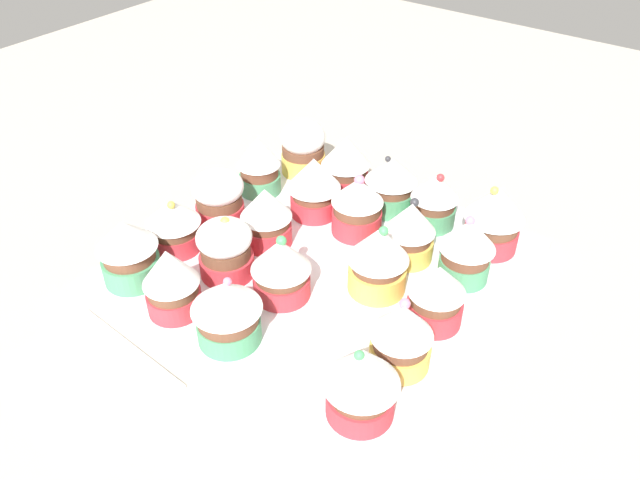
{
  "coord_description": "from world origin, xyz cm",
  "views": [
    {
      "loc": [
        43.27,
        32.24,
        45.35
      ],
      "look_at": [
        0.0,
        0.0,
        4.2
      ],
      "focal_mm": 35.66,
      "sensor_mm": 36.0,
      "label": 1
    }
  ],
  "objects_px": {
    "cupcake_4": "(128,250)",
    "cupcake_5": "(346,163)",
    "cupcake_1": "(259,164)",
    "cupcake_10": "(391,183)",
    "cupcake_17": "(494,217)",
    "cupcake_15": "(410,231)",
    "baking_tray": "(320,266)",
    "cupcake_2": "(219,197)",
    "cupcake_19": "(436,295)",
    "cupcake_21": "(361,380)",
    "cupcake_9": "(171,281)",
    "cupcake_0": "(303,147)",
    "cupcake_14": "(434,199)",
    "cupcake_13": "(225,309)",
    "napkin": "(87,376)",
    "cupcake_6": "(314,185)",
    "cupcake_16": "(377,260)",
    "cupcake_8": "(225,248)",
    "cupcake_18": "(467,248)",
    "cupcake_7": "(266,216)",
    "cupcake_20": "(401,335)",
    "cupcake_12": "(283,268)",
    "cupcake_11": "(356,205)",
    "cupcake_3": "(173,224)"
  },
  "relations": [
    {
      "from": "cupcake_4",
      "to": "cupcake_5",
      "type": "distance_m",
      "value": 0.29
    },
    {
      "from": "cupcake_1",
      "to": "cupcake_4",
      "type": "xyz_separation_m",
      "value": [
        0.21,
        0.01,
        -0.0
      ]
    },
    {
      "from": "cupcake_5",
      "to": "cupcake_10",
      "type": "relative_size",
      "value": 1.04
    },
    {
      "from": "cupcake_17",
      "to": "cupcake_15",
      "type": "bearing_deg",
      "value": -41.94
    },
    {
      "from": "baking_tray",
      "to": "cupcake_2",
      "type": "relative_size",
      "value": 5.72
    },
    {
      "from": "cupcake_19",
      "to": "cupcake_21",
      "type": "bearing_deg",
      "value": 1.41
    },
    {
      "from": "cupcake_9",
      "to": "cupcake_19",
      "type": "bearing_deg",
      "value": 123.02
    },
    {
      "from": "cupcake_0",
      "to": "cupcake_14",
      "type": "xyz_separation_m",
      "value": [
        0.0,
        0.2,
        -0.0
      ]
    },
    {
      "from": "cupcake_4",
      "to": "cupcake_15",
      "type": "xyz_separation_m",
      "value": [
        -0.2,
        0.21,
        -0.0
      ]
    },
    {
      "from": "baking_tray",
      "to": "cupcake_10",
      "type": "height_order",
      "value": "cupcake_10"
    },
    {
      "from": "cupcake_13",
      "to": "napkin",
      "type": "height_order",
      "value": "cupcake_13"
    },
    {
      "from": "cupcake_9",
      "to": "cupcake_14",
      "type": "distance_m",
      "value": 0.31
    },
    {
      "from": "cupcake_6",
      "to": "cupcake_16",
      "type": "bearing_deg",
      "value": 61.39
    },
    {
      "from": "cupcake_8",
      "to": "cupcake_2",
      "type": "bearing_deg",
      "value": -132.18
    },
    {
      "from": "cupcake_6",
      "to": "cupcake_18",
      "type": "height_order",
      "value": "cupcake_18"
    },
    {
      "from": "cupcake_2",
      "to": "cupcake_17",
      "type": "distance_m",
      "value": 0.31
    },
    {
      "from": "cupcake_7",
      "to": "cupcake_10",
      "type": "relative_size",
      "value": 1.0
    },
    {
      "from": "cupcake_15",
      "to": "cupcake_20",
      "type": "distance_m",
      "value": 0.16
    },
    {
      "from": "cupcake_1",
      "to": "cupcake_17",
      "type": "relative_size",
      "value": 0.92
    },
    {
      "from": "cupcake_12",
      "to": "cupcake_21",
      "type": "xyz_separation_m",
      "value": [
        0.08,
        0.14,
        0.0
      ]
    },
    {
      "from": "cupcake_8",
      "to": "cupcake_6",
      "type": "bearing_deg",
      "value": 177.58
    },
    {
      "from": "cupcake_17",
      "to": "cupcake_18",
      "type": "relative_size",
      "value": 1.06
    },
    {
      "from": "cupcake_18",
      "to": "cupcake_14",
      "type": "bearing_deg",
      "value": -132.3
    },
    {
      "from": "cupcake_1",
      "to": "cupcake_19",
      "type": "distance_m",
      "value": 0.3
    },
    {
      "from": "cupcake_4",
      "to": "cupcake_13",
      "type": "bearing_deg",
      "value": 88.8
    },
    {
      "from": "cupcake_13",
      "to": "cupcake_2",
      "type": "bearing_deg",
      "value": -134.32
    },
    {
      "from": "cupcake_11",
      "to": "cupcake_13",
      "type": "distance_m",
      "value": 0.21
    },
    {
      "from": "baking_tray",
      "to": "cupcake_1",
      "type": "xyz_separation_m",
      "value": [
        -0.07,
        -0.15,
        0.04
      ]
    },
    {
      "from": "cupcake_2",
      "to": "cupcake_10",
      "type": "relative_size",
      "value": 0.93
    },
    {
      "from": "cupcake_2",
      "to": "cupcake_10",
      "type": "height_order",
      "value": "cupcake_10"
    },
    {
      "from": "cupcake_15",
      "to": "cupcake_7",
      "type": "bearing_deg",
      "value": -63.3
    },
    {
      "from": "cupcake_16",
      "to": "cupcake_17",
      "type": "relative_size",
      "value": 0.99
    },
    {
      "from": "cupcake_6",
      "to": "cupcake_15",
      "type": "relative_size",
      "value": 1.01
    },
    {
      "from": "cupcake_19",
      "to": "cupcake_20",
      "type": "xyz_separation_m",
      "value": [
        0.07,
        0.0,
        0.0
      ]
    },
    {
      "from": "baking_tray",
      "to": "cupcake_12",
      "type": "xyz_separation_m",
      "value": [
        0.07,
        0.0,
        0.04
      ]
    },
    {
      "from": "baking_tray",
      "to": "cupcake_15",
      "type": "distance_m",
      "value": 0.11
    },
    {
      "from": "cupcake_3",
      "to": "cupcake_19",
      "type": "bearing_deg",
      "value": 103.39
    },
    {
      "from": "baking_tray",
      "to": "cupcake_14",
      "type": "bearing_deg",
      "value": 155.07
    },
    {
      "from": "cupcake_8",
      "to": "cupcake_21",
      "type": "bearing_deg",
      "value": 72.76
    },
    {
      "from": "cupcake_0",
      "to": "cupcake_6",
      "type": "distance_m",
      "value": 0.1
    },
    {
      "from": "cupcake_7",
      "to": "cupcake_10",
      "type": "xyz_separation_m",
      "value": [
        -0.14,
        0.07,
        -0.0
      ]
    },
    {
      "from": "cupcake_5",
      "to": "cupcake_11",
      "type": "height_order",
      "value": "same"
    },
    {
      "from": "cupcake_8",
      "to": "cupcake_17",
      "type": "distance_m",
      "value": 0.29
    },
    {
      "from": "cupcake_6",
      "to": "cupcake_7",
      "type": "relative_size",
      "value": 1.05
    },
    {
      "from": "cupcake_6",
      "to": "cupcake_21",
      "type": "bearing_deg",
      "value": 44.54
    },
    {
      "from": "cupcake_10",
      "to": "napkin",
      "type": "relative_size",
      "value": 0.46
    },
    {
      "from": "cupcake_1",
      "to": "cupcake_10",
      "type": "relative_size",
      "value": 1.05
    },
    {
      "from": "cupcake_13",
      "to": "baking_tray",
      "type": "bearing_deg",
      "value": 178.98
    },
    {
      "from": "cupcake_1",
      "to": "napkin",
      "type": "relative_size",
      "value": 0.49
    },
    {
      "from": "cupcake_10",
      "to": "cupcake_12",
      "type": "relative_size",
      "value": 0.98
    }
  ]
}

